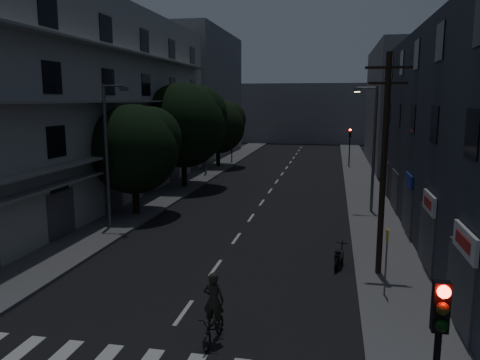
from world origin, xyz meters
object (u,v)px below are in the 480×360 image
(bus_stop_sign, at_px, (387,250))
(motorcycle, at_px, (339,258))
(utility_pole, at_px, (384,161))
(traffic_signal_near, at_px, (438,345))
(cyclist, at_px, (214,319))

(bus_stop_sign, relative_size, motorcycle, 1.48)
(utility_pole, bearing_deg, motorcycle, 156.76)
(bus_stop_sign, height_order, motorcycle, bus_stop_sign)
(traffic_signal_near, xyz_separation_m, utility_pole, (0.12, 11.42, 1.77))
(traffic_signal_near, relative_size, utility_pole, 0.46)
(traffic_signal_near, distance_m, motorcycle, 12.49)
(utility_pole, height_order, cyclist, utility_pole)
(utility_pole, relative_size, bus_stop_sign, 3.56)
(cyclist, bearing_deg, utility_pole, 55.64)
(bus_stop_sign, distance_m, cyclist, 7.01)
(motorcycle, distance_m, cyclist, 8.27)
(traffic_signal_near, bearing_deg, bus_stop_sign, 89.13)
(motorcycle, bearing_deg, traffic_signal_near, -71.23)
(utility_pole, height_order, motorcycle, utility_pole)
(traffic_signal_near, distance_m, utility_pole, 11.56)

